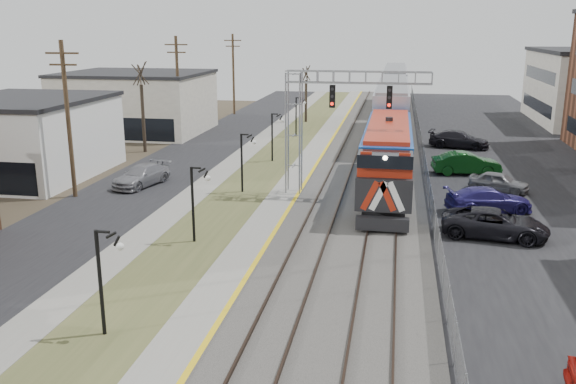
# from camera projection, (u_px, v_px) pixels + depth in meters

# --- Properties ---
(street_west) EXTENTS (7.00, 120.00, 0.04)m
(street_west) POSITION_uv_depth(u_px,v_px,m) (173.00, 166.00, 48.86)
(street_west) COLOR black
(street_west) RESTS_ON ground
(sidewalk) EXTENTS (2.00, 120.00, 0.08)m
(sidewalk) POSITION_uv_depth(u_px,v_px,m) (227.00, 168.00, 48.09)
(sidewalk) COLOR gray
(sidewalk) RESTS_ON ground
(grass_median) EXTENTS (4.00, 120.00, 0.06)m
(grass_median) POSITION_uv_depth(u_px,v_px,m) (265.00, 169.00, 47.58)
(grass_median) COLOR #484F2A
(grass_median) RESTS_ON ground
(platform) EXTENTS (2.00, 120.00, 0.24)m
(platform) POSITION_uv_depth(u_px,v_px,m) (302.00, 170.00, 47.04)
(platform) COLOR gray
(platform) RESTS_ON ground
(ballast_bed) EXTENTS (8.00, 120.00, 0.20)m
(ballast_bed) POSITION_uv_depth(u_px,v_px,m) (367.00, 172.00, 46.20)
(ballast_bed) COLOR #595651
(ballast_bed) RESTS_ON ground
(parking_lot) EXTENTS (16.00, 120.00, 0.04)m
(parking_lot) POSITION_uv_depth(u_px,v_px,m) (534.00, 180.00, 44.17)
(parking_lot) COLOR black
(parking_lot) RESTS_ON ground
(platform_edge) EXTENTS (0.24, 120.00, 0.01)m
(platform_edge) POSITION_uv_depth(u_px,v_px,m) (314.00, 168.00, 46.86)
(platform_edge) COLOR gold
(platform_edge) RESTS_ON platform
(track_near) EXTENTS (1.58, 120.00, 0.15)m
(track_near) POSITION_uv_depth(u_px,v_px,m) (341.00, 169.00, 46.49)
(track_near) COLOR #2D2119
(track_near) RESTS_ON ballast_bed
(track_far) EXTENTS (1.58, 120.00, 0.15)m
(track_far) POSITION_uv_depth(u_px,v_px,m) (388.00, 171.00, 45.89)
(track_far) COLOR #2D2119
(track_far) RESTS_ON ballast_bed
(train) EXTENTS (3.00, 63.05, 5.33)m
(train) POSITION_uv_depth(u_px,v_px,m) (392.00, 106.00, 62.85)
(train) COLOR #1447A4
(train) RESTS_ON ground
(signal_gantry) EXTENTS (9.00, 1.07, 8.15)m
(signal_gantry) POSITION_uv_depth(u_px,v_px,m) (321.00, 111.00, 38.58)
(signal_gantry) COLOR gray
(signal_gantry) RESTS_ON ground
(lampposts) EXTENTS (0.14, 62.14, 4.00)m
(lampposts) POSITION_uv_depth(u_px,v_px,m) (195.00, 204.00, 31.18)
(lampposts) COLOR black
(lampposts) RESTS_ON ground
(utility_poles) EXTENTS (0.28, 80.28, 10.00)m
(utility_poles) POSITION_uv_depth(u_px,v_px,m) (68.00, 121.00, 38.57)
(utility_poles) COLOR #4C3823
(utility_poles) RESTS_ON ground
(fence) EXTENTS (0.04, 120.00, 1.60)m
(fence) POSITION_uv_depth(u_px,v_px,m) (425.00, 166.00, 45.30)
(fence) COLOR gray
(fence) RESTS_ON ground
(bare_trees) EXTENTS (12.30, 42.30, 5.95)m
(bare_trees) POSITION_uv_depth(u_px,v_px,m) (175.00, 125.00, 52.08)
(bare_trees) COLOR #382D23
(bare_trees) RESTS_ON ground
(car_lot_c) EXTENTS (5.76, 3.27, 1.52)m
(car_lot_c) POSITION_uv_depth(u_px,v_px,m) (495.00, 224.00, 31.91)
(car_lot_c) COLOR black
(car_lot_c) RESTS_ON ground
(car_lot_d) EXTENTS (5.49, 3.37, 1.49)m
(car_lot_d) POSITION_uv_depth(u_px,v_px,m) (489.00, 201.00, 36.33)
(car_lot_d) COLOR navy
(car_lot_d) RESTS_ON ground
(car_lot_e) EXTENTS (4.18, 2.90, 1.32)m
(car_lot_e) POSITION_uv_depth(u_px,v_px,m) (499.00, 182.00, 40.91)
(car_lot_e) COLOR slate
(car_lot_e) RESTS_ON ground
(car_lot_f) EXTENTS (5.17, 2.30, 1.65)m
(car_lot_f) POSITION_uv_depth(u_px,v_px,m) (466.00, 164.00, 45.75)
(car_lot_f) COLOR #0B3A11
(car_lot_f) RESTS_ON ground
(car_street_b) EXTENTS (3.18, 5.29, 1.44)m
(car_street_b) POSITION_uv_depth(u_px,v_px,m) (141.00, 176.00, 42.45)
(car_street_b) COLOR gray
(car_street_b) RESTS_ON ground
(car_lot_g) EXTENTS (5.74, 3.28, 1.57)m
(car_lot_g) POSITION_uv_depth(u_px,v_px,m) (459.00, 140.00, 55.78)
(car_lot_g) COLOR black
(car_lot_g) RESTS_ON ground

